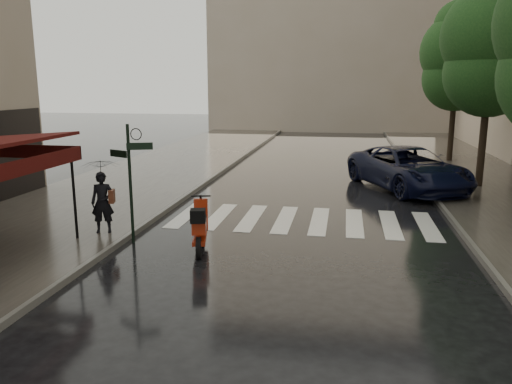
% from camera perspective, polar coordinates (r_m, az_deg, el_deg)
% --- Properties ---
extents(ground, '(120.00, 120.00, 0.00)m').
position_cam_1_polar(ground, '(10.53, -14.39, -10.92)').
color(ground, black).
rests_on(ground, ground).
extents(sidewalk_near, '(6.00, 60.00, 0.12)m').
position_cam_1_polar(sidewalk_near, '(22.86, -12.36, 1.79)').
color(sidewalk_near, '#38332D').
rests_on(sidewalk_near, ground).
extents(sidewalk_far, '(5.50, 60.00, 0.12)m').
position_cam_1_polar(sidewalk_far, '(22.01, 25.95, 0.44)').
color(sidewalk_far, '#38332D').
rests_on(sidewalk_far, ground).
extents(curb_near, '(0.12, 60.00, 0.16)m').
position_cam_1_polar(curb_near, '(21.89, -4.95, 1.61)').
color(curb_near, '#595651').
rests_on(curb_near, ground).
extents(curb_far, '(0.12, 60.00, 0.16)m').
position_cam_1_polar(curb_far, '(21.40, 18.73, 0.77)').
color(curb_far, '#595651').
rests_on(curb_far, ground).
extents(crosswalk, '(7.85, 3.20, 0.01)m').
position_cam_1_polar(crosswalk, '(15.37, 5.29, -3.20)').
color(crosswalk, silver).
rests_on(crosswalk, ground).
extents(signpost, '(1.17, 0.29, 3.10)m').
position_cam_1_polar(signpost, '(13.13, -14.19, 2.01)').
color(signpost, black).
rests_on(signpost, ground).
extents(backdrop_building, '(22.00, 6.00, 20.00)m').
position_cam_1_polar(backdrop_building, '(47.16, 9.12, 19.23)').
color(backdrop_building, tan).
rests_on(backdrop_building, ground).
extents(tree_mid, '(3.80, 3.80, 8.34)m').
position_cam_1_polar(tree_mid, '(21.50, 25.37, 15.11)').
color(tree_mid, black).
rests_on(tree_mid, sidewalk_far).
extents(tree_far, '(3.80, 3.80, 8.16)m').
position_cam_1_polar(tree_far, '(28.35, 22.04, 14.11)').
color(tree_far, black).
rests_on(tree_far, sidewalk_far).
extents(pedestrian_with_umbrella, '(1.23, 1.24, 2.45)m').
position_cam_1_polar(pedestrian_with_umbrella, '(13.92, -17.31, 2.05)').
color(pedestrian_with_umbrella, black).
rests_on(pedestrian_with_umbrella, sidewalk_near).
extents(scooter, '(0.75, 1.89, 1.26)m').
position_cam_1_polar(scooter, '(12.48, -6.44, -4.09)').
color(scooter, black).
rests_on(scooter, ground).
extents(parked_car, '(5.02, 6.62, 1.67)m').
position_cam_1_polar(parked_car, '(20.56, 17.00, 2.60)').
color(parked_car, black).
rests_on(parked_car, ground).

